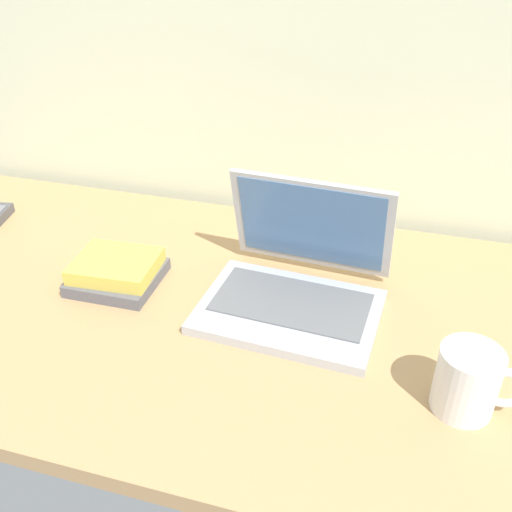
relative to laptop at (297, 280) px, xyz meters
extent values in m
cube|color=tan|center=(-0.12, -0.05, -0.06)|extent=(1.60, 0.76, 0.03)
cube|color=#B2B5BA|center=(0.00, -0.05, -0.04)|extent=(0.32, 0.24, 0.02)
cube|color=slate|center=(0.00, -0.03, -0.03)|extent=(0.28, 0.16, 0.00)
cube|color=#B2B5BA|center=(0.01, 0.09, 0.07)|extent=(0.30, 0.08, 0.20)
cube|color=#4C72A5|center=(0.01, 0.08, 0.07)|extent=(0.27, 0.06, 0.17)
cylinder|color=white|center=(0.29, -0.18, 0.01)|extent=(0.09, 0.09, 0.10)
torus|color=white|center=(0.34, -0.18, 0.01)|extent=(0.07, 0.01, 0.07)
cylinder|color=brown|center=(0.29, -0.18, 0.05)|extent=(0.08, 0.08, 0.00)
cube|color=#595960|center=(-0.34, -0.04, -0.03)|extent=(0.16, 0.15, 0.02)
cube|color=#D8BF4C|center=(-0.34, -0.04, -0.01)|extent=(0.16, 0.13, 0.03)
camera|label=1|loc=(0.17, -0.84, 0.59)|focal=40.45mm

